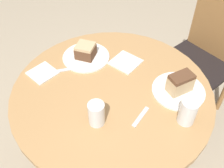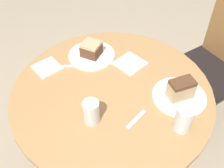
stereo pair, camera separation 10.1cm
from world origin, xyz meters
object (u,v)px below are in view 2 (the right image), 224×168
chair (213,65)px  glass_lemonade (91,113)px  plate_far (179,97)px  cake_slice_far (181,89)px  cake_slice_near (91,49)px  glass_water (184,119)px  plate_near (92,55)px

chair → glass_lemonade: (0.12, -1.04, 0.35)m
plate_far → cake_slice_far: bearing=180.0°
cake_slice_near → glass_lemonade: size_ratio=1.13×
chair → plate_far: chair is taller
plate_far → cake_slice_near: bearing=-160.3°
glass_lemonade → glass_water: size_ratio=0.92×
cake_slice_far → glass_water: (0.13, -0.11, -0.00)m
cake_slice_near → plate_far: bearing=19.7°
plate_near → cake_slice_far: cake_slice_far is taller
plate_far → glass_water: size_ratio=2.06×
chair → cake_slice_far: 0.77m
chair → plate_near: size_ratio=3.70×
plate_near → cake_slice_far: bearing=19.7°
plate_near → glass_lemonade: size_ratio=2.26×
plate_far → glass_lemonade: 0.41m
plate_far → cake_slice_far: cake_slice_far is taller
chair → cake_slice_near: size_ratio=7.36×
cake_slice_far → glass_lemonade: (-0.12, -0.40, -0.01)m
glass_lemonade → chair: bearing=96.8°
chair → cake_slice_far: chair is taller
plate_near → glass_lemonade: bearing=-31.5°
chair → cake_slice_far: size_ratio=7.40×
cake_slice_near → cake_slice_far: bearing=19.7°
plate_near → glass_water: 0.61m
plate_far → glass_water: (0.13, -0.11, 0.05)m
glass_lemonade → plate_near: bearing=148.5°
plate_near → cake_slice_far: (0.48, 0.17, 0.05)m
glass_lemonade → cake_slice_near: bearing=148.5°
glass_lemonade → cake_slice_far: bearing=73.4°
glass_water → plate_far: bearing=138.3°
plate_near → glass_lemonade: 0.43m
plate_far → glass_lemonade: glass_lemonade is taller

